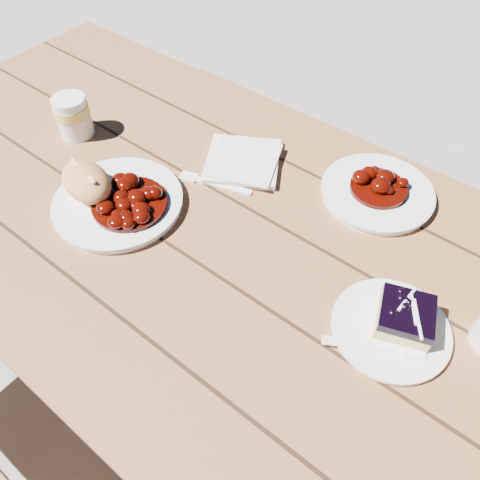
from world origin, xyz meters
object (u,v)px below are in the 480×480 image
Objects in this scene: picnic_table at (282,320)px; blueberry_cake at (405,317)px; second_plate at (377,193)px; main_plate at (118,203)px; dessert_plate at (390,329)px; bread_roll at (87,182)px; second_cup at (73,116)px.

picnic_table is 0.28m from blueberry_cake.
picnic_table is at bearing -96.71° from second_plate.
main_plate is at bearing -168.80° from picnic_table.
second_plate is at bearing 104.83° from blueberry_cake.
blueberry_cake reaches higher than dessert_plate.
bread_roll reaches higher than blueberry_cake.
blueberry_cake is (0.01, 0.02, 0.03)m from dessert_plate.
main_plate is 2.69× the size of second_cup.
bread_roll is 0.61m from dessert_plate.
bread_roll is at bearing -32.68° from second_cup.
dessert_plate is at bearing 9.15° from bread_roll.
second_cup reaches higher than main_plate.
second_cup reaches higher than blueberry_cake.
picnic_table is 0.32m from second_plate.
bread_roll is (-0.06, -0.02, 0.04)m from main_plate.
main_plate is 2.37× the size of blueberry_cake.
blueberry_cake reaches higher than second_plate.
bread_roll reaches higher than second_plate.
bread_roll is 0.57m from second_plate.
bread_roll is 1.34× the size of second_cup.
second_plate is (-0.16, 0.26, 0.00)m from dessert_plate.
picnic_table is at bearing 166.32° from blueberry_cake.
dessert_plate reaches higher than picnic_table.
picnic_table is 0.40m from main_plate.
bread_roll is 0.62m from blueberry_cake.
blueberry_cake is (0.55, 0.09, 0.02)m from main_plate.
second_cup is (-0.78, 0.02, 0.04)m from dessert_plate.
bread_roll is at bearing 170.58° from blueberry_cake.
picnic_table is at bearing 12.43° from bread_roll.
dessert_plate is at bearing -143.48° from blueberry_cake.
second_cup is (-0.79, 0.01, 0.01)m from blueberry_cake.
main_plate is (-0.35, -0.07, 0.17)m from picnic_table.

